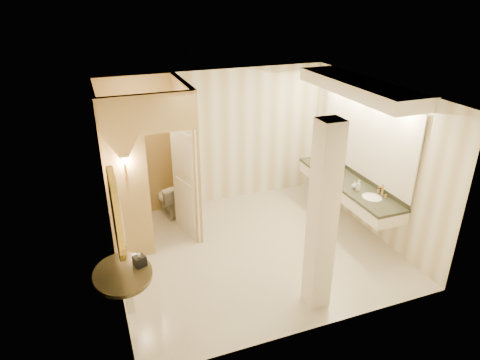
# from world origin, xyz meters

# --- Properties ---
(floor) EXTENTS (4.50, 4.50, 0.00)m
(floor) POSITION_xyz_m (0.00, 0.00, 0.00)
(floor) COLOR beige
(floor) RESTS_ON ground
(ceiling) EXTENTS (4.50, 4.50, 0.00)m
(ceiling) POSITION_xyz_m (0.00, 0.00, 2.70)
(ceiling) COLOR white
(ceiling) RESTS_ON wall_back
(wall_back) EXTENTS (4.50, 0.02, 2.70)m
(wall_back) POSITION_xyz_m (0.00, 2.00, 1.35)
(wall_back) COLOR white
(wall_back) RESTS_ON floor
(wall_front) EXTENTS (4.50, 0.02, 2.70)m
(wall_front) POSITION_xyz_m (0.00, -2.00, 1.35)
(wall_front) COLOR white
(wall_front) RESTS_ON floor
(wall_left) EXTENTS (0.02, 4.00, 2.70)m
(wall_left) POSITION_xyz_m (-2.25, 0.00, 1.35)
(wall_left) COLOR white
(wall_left) RESTS_ON floor
(wall_right) EXTENTS (0.02, 4.00, 2.70)m
(wall_right) POSITION_xyz_m (2.25, 0.00, 1.35)
(wall_right) COLOR white
(wall_right) RESTS_ON floor
(toilet_closet) EXTENTS (1.50, 1.55, 2.70)m
(toilet_closet) POSITION_xyz_m (-1.12, 0.97, 1.39)
(toilet_closet) COLOR tan
(toilet_closet) RESTS_ON floor
(wall_sconce) EXTENTS (0.14, 0.14, 0.42)m
(wall_sconce) POSITION_xyz_m (-1.93, 0.43, 1.73)
(wall_sconce) COLOR gold
(wall_sconce) RESTS_ON toilet_closet
(vanity) EXTENTS (0.75, 2.76, 2.09)m
(vanity) POSITION_xyz_m (1.98, 0.22, 1.63)
(vanity) COLOR white
(vanity) RESTS_ON floor
(console_shelf) EXTENTS (0.91, 0.91, 1.91)m
(console_shelf) POSITION_xyz_m (-2.21, -1.11, 1.34)
(console_shelf) COLOR black
(console_shelf) RESTS_ON floor
(pillar) EXTENTS (0.30, 0.30, 2.70)m
(pillar) POSITION_xyz_m (0.32, -1.53, 1.35)
(pillar) COLOR white
(pillar) RESTS_ON floor
(tissue_box) EXTENTS (0.18, 0.18, 0.14)m
(tissue_box) POSITION_xyz_m (-2.00, -1.04, 0.94)
(tissue_box) COLOR black
(tissue_box) RESTS_ON console_shelf
(toilet) EXTENTS (0.49, 0.72, 0.67)m
(toilet) POSITION_xyz_m (-1.10, 1.72, 0.34)
(toilet) COLOR white
(toilet) RESTS_ON floor
(soap_bottle_a) EXTENTS (0.09, 0.09, 0.15)m
(soap_bottle_a) POSITION_xyz_m (1.85, 0.42, 0.95)
(soap_bottle_a) COLOR beige
(soap_bottle_a) RESTS_ON vanity
(soap_bottle_b) EXTENTS (0.11, 0.11, 0.13)m
(soap_bottle_b) POSITION_xyz_m (1.87, -0.07, 0.94)
(soap_bottle_b) COLOR silver
(soap_bottle_b) RESTS_ON vanity
(soap_bottle_c) EXTENTS (0.09, 0.09, 0.19)m
(soap_bottle_c) POSITION_xyz_m (1.88, -0.17, 0.97)
(soap_bottle_c) COLOR #C6B28C
(soap_bottle_c) RESTS_ON vanity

